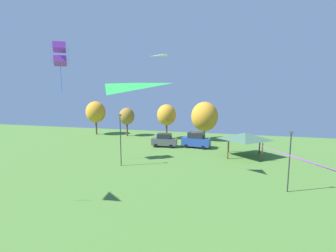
% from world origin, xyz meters
% --- Properties ---
extents(kite_flying_0, '(2.27, 2.32, 6.35)m').
position_xyz_m(kite_flying_0, '(-17.69, 31.69, 14.49)').
color(kite_flying_0, purple).
extents(kite_flying_2, '(2.77, 2.28, 0.45)m').
position_xyz_m(kite_flying_2, '(0.22, 9.64, 9.16)').
color(kite_flying_2, green).
extents(kite_flying_5, '(2.42, 2.25, 0.03)m').
position_xyz_m(kite_flying_5, '(-2.77, 29.59, 12.88)').
color(kite_flying_5, white).
extents(parked_car_leftmost, '(4.37, 2.10, 2.33)m').
position_xyz_m(parked_car_leftmost, '(-7.18, 44.41, 1.15)').
color(parked_car_leftmost, '#4C5156').
rests_on(parked_car_leftmost, ground).
extents(parked_car_second_from_left, '(4.99, 2.45, 2.68)m').
position_xyz_m(parked_car_second_from_left, '(-1.75, 45.11, 1.30)').
color(parked_car_second_from_left, '#234299').
rests_on(parked_car_second_from_left, ground).
extents(park_pavilion, '(6.04, 5.25, 3.60)m').
position_xyz_m(park_pavilion, '(6.05, 41.20, 3.08)').
color(park_pavilion, brown).
rests_on(park_pavilion, ground).
extents(light_post_0, '(0.36, 0.20, 6.10)m').
position_xyz_m(light_post_0, '(9.81, 28.35, 3.45)').
color(light_post_0, '#2D2D33').
rests_on(light_post_0, ground).
extents(light_post_1, '(0.36, 0.20, 6.85)m').
position_xyz_m(light_post_1, '(-9.79, 32.29, 3.83)').
color(light_post_1, '#2D2D33').
rests_on(light_post_1, ground).
extents(treeline_tree_0, '(4.23, 4.23, 7.24)m').
position_xyz_m(treeline_tree_0, '(-24.77, 52.41, 4.89)').
color(treeline_tree_0, brown).
rests_on(treeline_tree_0, ground).
extents(treeline_tree_1, '(3.21, 3.21, 5.97)m').
position_xyz_m(treeline_tree_1, '(-17.54, 52.46, 4.18)').
color(treeline_tree_1, brown).
rests_on(treeline_tree_1, ground).
extents(treeline_tree_2, '(3.77, 3.77, 6.91)m').
position_xyz_m(treeline_tree_2, '(-8.60, 51.40, 4.81)').
color(treeline_tree_2, brown).
rests_on(treeline_tree_2, ground).
extents(treeline_tree_3, '(5.18, 5.18, 7.48)m').
position_xyz_m(treeline_tree_3, '(-1.17, 52.15, 4.62)').
color(treeline_tree_3, brown).
rests_on(treeline_tree_3, ground).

